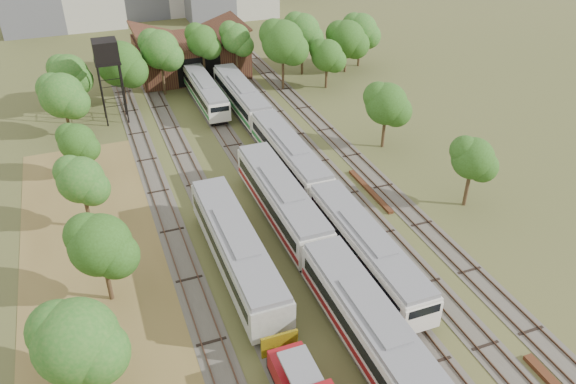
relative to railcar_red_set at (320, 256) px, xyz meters
name	(u,v)px	position (x,y,z in m)	size (l,w,h in m)	color
ground	(382,329)	(2.00, -6.95, -2.16)	(240.00, 240.00, 0.00)	#475123
dry_grass_patch	(117,319)	(-16.00, 1.05, -2.14)	(14.00, 60.00, 0.04)	brown
tracks	(263,172)	(1.33, 18.05, -2.12)	(24.60, 80.00, 0.19)	#4C473D
railcar_red_set	(320,256)	(0.00, 0.00, 0.00)	(3.30, 34.58, 4.09)	black
railcar_green_set	(289,156)	(4.00, 17.12, -0.17)	(3.04, 52.08, 3.76)	black
railcar_rear	(205,92)	(0.00, 38.50, -0.33)	(2.81, 16.08, 3.47)	black
old_grey_coach	(237,250)	(-6.00, 3.07, 0.07)	(3.30, 18.00, 4.09)	black
water_tower	(106,54)	(-11.85, 37.50, 6.62)	(3.01, 3.01, 10.42)	black
rail_pile_far	(370,191)	(10.20, 10.31, -2.02)	(0.54, 8.65, 0.28)	#512A17
maintenance_shed	(191,55)	(1.00, 51.02, 0.75)	(16.45, 11.55, 7.58)	#361713
tree_band_left	(83,226)	(-17.15, 6.84, 2.80)	(7.40, 57.15, 7.93)	#382616
tree_band_far	(239,46)	(6.50, 43.36, 3.86)	(48.36, 10.74, 9.93)	#382616
tree_band_right	(378,94)	(17.22, 22.23, 2.96)	(6.19, 37.73, 7.77)	#382616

